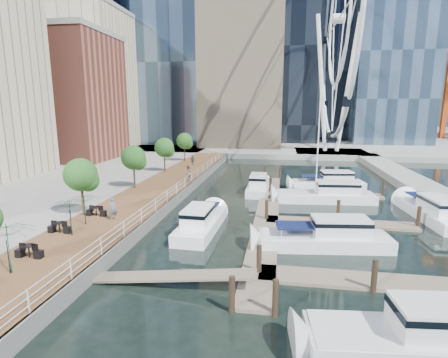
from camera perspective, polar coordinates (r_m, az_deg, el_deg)
ground at (r=23.05m, az=-1.62°, el=-12.58°), size 520.00×520.00×0.00m
boardwalk at (r=39.00m, az=-10.49°, el=-1.94°), size 6.00×60.00×1.00m
seawall at (r=38.11m, az=-6.24°, el=-2.13°), size 0.25×60.00×1.00m
land_far at (r=123.07m, az=7.45°, el=7.16°), size 200.00×114.00×1.00m
breakwater at (r=44.59m, az=30.06°, el=-1.64°), size 4.00×60.00×1.00m
pier at (r=73.89m, az=17.02°, el=3.99°), size 14.00×12.00×1.00m
railing at (r=37.91m, az=-6.42°, el=-0.62°), size 0.10×60.00×1.05m
floating_docks at (r=32.16m, az=16.01°, el=-5.08°), size 16.00×34.00×2.60m
midrise_condos at (r=60.71m, az=-29.94°, el=13.74°), size 19.00×67.00×28.00m
ferris_wheel at (r=75.21m, az=18.24°, el=23.56°), size 5.80×45.60×47.80m
street_trees at (r=38.30m, az=-14.59°, el=3.40°), size 2.60×42.60×4.60m
cafe_tables at (r=24.92m, az=-27.10°, el=-8.62°), size 2.50×13.70×0.74m
yacht_foreground at (r=25.46m, az=15.91°, el=-10.65°), size 10.00×3.74×2.15m
pedestrian_near at (r=28.04m, az=-17.66°, el=-4.66°), size 0.72×0.76×1.74m
pedestrian_mid at (r=41.07m, az=-5.91°, el=0.95°), size 1.14×1.20×1.94m
pedestrian_far at (r=52.40m, az=-5.12°, el=2.99°), size 0.92×0.44×1.52m
moored_yachts at (r=35.18m, az=16.01°, el=-4.51°), size 22.26×32.81×11.50m
cafe_seating at (r=24.23m, az=-26.10°, el=-6.87°), size 3.87×11.16×2.66m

